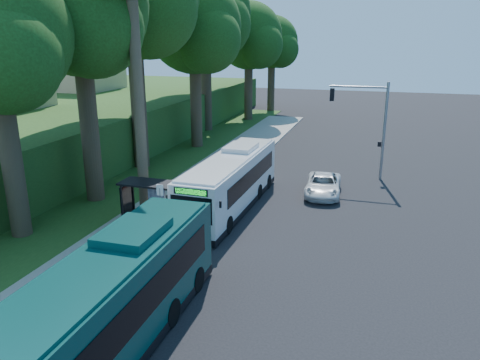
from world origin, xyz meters
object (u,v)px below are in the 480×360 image
(bus_shelter, at_px, (147,194))
(white_bus, at_px, (231,180))
(teal_bus, at_px, (106,307))
(pickup, at_px, (323,185))

(bus_shelter, relative_size, white_bus, 0.27)
(teal_bus, height_order, pickup, teal_bus)
(white_bus, relative_size, teal_bus, 0.94)
(teal_bus, relative_size, pickup, 2.63)
(white_bus, bearing_deg, bus_shelter, -128.98)
(teal_bus, bearing_deg, bus_shelter, 110.47)
(bus_shelter, xyz_separation_m, teal_bus, (3.97, -10.34, 0.01))
(teal_bus, bearing_deg, pickup, 75.67)
(teal_bus, xyz_separation_m, pickup, (4.52, 18.43, -1.16))
(teal_bus, bearing_deg, white_bus, 91.49)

